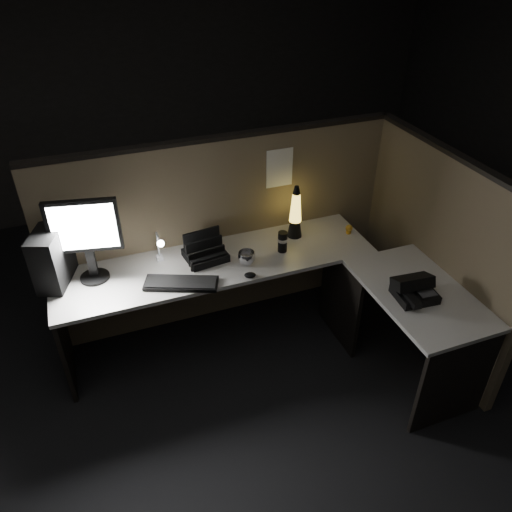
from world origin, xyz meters
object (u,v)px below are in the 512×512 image
object	(u,v)px
keyboard	(181,283)
lava_lamp	(295,216)
monitor	(85,233)
desk_phone	(414,289)
pc_tower	(52,256)

from	to	relation	value
keyboard	lava_lamp	size ratio (longest dim) A/B	1.16
monitor	keyboard	world-z (taller)	monitor
monitor	desk_phone	size ratio (longest dim) A/B	2.11
monitor	desk_phone	xyz separation A→B (m)	(1.91, -0.94, -0.30)
monitor	desk_phone	bearing A→B (deg)	-14.55
monitor	keyboard	size ratio (longest dim) A/B	1.20
pc_tower	desk_phone	bearing A→B (deg)	-4.95
monitor	keyboard	xyz separation A→B (m)	(0.53, -0.29, -0.34)
pc_tower	keyboard	world-z (taller)	pc_tower
monitor	pc_tower	bearing A→B (deg)	179.37
keyboard	lava_lamp	xyz separation A→B (m)	(0.96, 0.30, 0.16)
monitor	lava_lamp	distance (m)	1.51
monitor	keyboard	bearing A→B (deg)	-17.18
keyboard	desk_phone	bearing A→B (deg)	-2.57
pc_tower	keyboard	xyz separation A→B (m)	(0.77, -0.35, -0.18)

